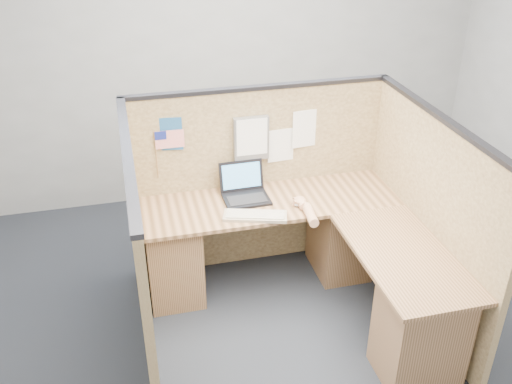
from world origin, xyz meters
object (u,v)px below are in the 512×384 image
object	(u,v)px
laptop	(244,189)
mouse	(300,203)
l_desk	(307,264)
keyboard	(255,216)

from	to	relation	value
laptop	mouse	distance (m)	0.44
l_desk	mouse	world-z (taller)	mouse
l_desk	keyboard	distance (m)	0.53
mouse	laptop	bearing A→B (deg)	146.68
keyboard	mouse	distance (m)	0.37
keyboard	mouse	bearing A→B (deg)	29.42
l_desk	laptop	xyz separation A→B (m)	(-0.35, 0.51, 0.40)
laptop	mouse	bearing A→B (deg)	-34.60
laptop	mouse	world-z (taller)	laptop
l_desk	laptop	bearing A→B (deg)	124.27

